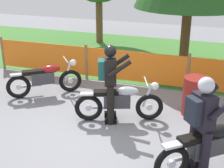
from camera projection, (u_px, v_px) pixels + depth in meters
The scene contains 9 objects.
ground at pixel (97, 133), 6.45m from camera, with size 24.00×24.00×0.02m, color gray.
grass_verge at pixel (156, 57), 11.44m from camera, with size 24.00×5.83×0.01m, color #427A33.
barrier_fence at pixel (135, 67), 8.68m from camera, with size 8.76×0.08×1.05m.
motorcycle_lead at pixel (209, 146), 5.13m from camera, with size 1.58×1.41×0.95m.
motorcycle_trailing at pixel (120, 102), 6.80m from camera, with size 1.83×0.87×0.91m.
motorcycle_third at pixel (45, 79), 8.10m from camera, with size 1.57×1.29×0.91m.
rider_lead at pixel (202, 122), 4.87m from camera, with size 0.78×0.75×1.69m.
rider_trailing at pixel (110, 80), 6.60m from camera, with size 0.77×0.68×1.69m.
oil_drum at pixel (195, 96), 7.07m from camera, with size 0.58×0.58×0.88m, color maroon.
Camera 1 is at (2.15, -5.21, 3.29)m, focal length 50.69 mm.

